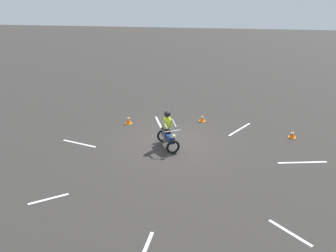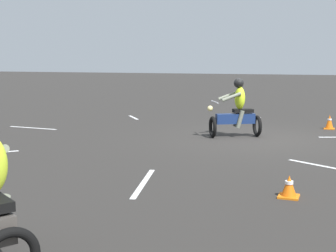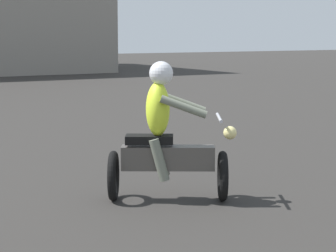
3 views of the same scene
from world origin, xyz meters
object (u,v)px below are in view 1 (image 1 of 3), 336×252
Objects in this scene: motorcycle_rider_foreground at (168,132)px; traffic_cone_mid_center at (202,118)px; traffic_cone_far_center at (128,120)px; traffic_cone_near_right at (292,134)px.

traffic_cone_mid_center is at bearing -138.57° from motorcycle_rider_foreground.
motorcycle_rider_foreground is 3.53m from traffic_cone_far_center.
motorcycle_rider_foreground is 3.63× the size of traffic_cone_far_center.
traffic_cone_far_center is at bearing -73.89° from traffic_cone_mid_center.
motorcycle_rider_foreground reaches higher than traffic_cone_far_center.
traffic_cone_mid_center is (-1.37, -4.32, 0.01)m from traffic_cone_near_right.
traffic_cone_near_right is 8.04m from traffic_cone_far_center.
traffic_cone_mid_center is at bearing -107.55° from traffic_cone_near_right.
motorcycle_rider_foreground reaches higher than traffic_cone_near_right.
traffic_cone_near_right is at bearing 87.90° from traffic_cone_far_center.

